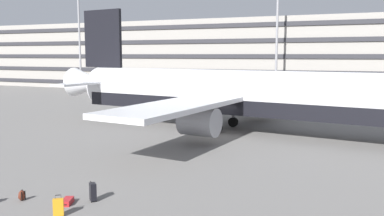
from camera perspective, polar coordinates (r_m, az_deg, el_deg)
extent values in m
plane|color=slate|center=(33.65, 3.63, -3.94)|extent=(600.00, 600.00, 0.00)
cube|color=gray|center=(76.84, 14.54, 7.06)|extent=(155.68, 19.24, 12.84)
cube|color=#2D2D33|center=(67.44, 13.27, 2.70)|extent=(154.13, 0.24, 0.70)
cube|color=#2D2D33|center=(67.28, 13.33, 4.88)|extent=(154.13, 0.24, 0.70)
cube|color=#2D2D33|center=(67.22, 13.40, 7.07)|extent=(154.13, 0.24, 0.70)
cube|color=#2D2D33|center=(67.27, 13.46, 9.26)|extent=(154.13, 0.24, 0.70)
cube|color=#2D2D33|center=(67.40, 13.53, 11.44)|extent=(154.13, 0.24, 0.70)
cylinder|color=silver|center=(35.50, 6.64, 2.14)|extent=(32.28, 8.09, 3.94)
cube|color=black|center=(35.61, 6.61, 0.40)|extent=(31.00, 7.84, 1.26)
cone|color=silver|center=(45.21, -14.10, 3.47)|extent=(5.10, 3.74, 3.15)
cube|color=black|center=(43.80, -12.40, 9.46)|extent=(4.73, 0.97, 5.91)
cube|color=silver|center=(46.45, -8.78, 3.95)|extent=(2.56, 6.09, 0.20)
cube|color=silver|center=(40.88, -15.34, 3.31)|extent=(2.56, 6.09, 0.20)
cube|color=silver|center=(43.95, 9.91, 2.70)|extent=(6.12, 13.92, 0.36)
cube|color=silver|center=(28.30, -2.21, 0.23)|extent=(6.12, 13.92, 0.36)
cylinder|color=#9E9EA3|center=(41.66, 9.38, 0.55)|extent=(3.07, 2.52, 2.17)
cylinder|color=#9E9EA3|center=(30.32, 1.03, -1.92)|extent=(3.07, 2.52, 2.17)
cylinder|color=black|center=(37.90, 5.79, -1.98)|extent=(0.94, 0.46, 0.90)
cylinder|color=slate|center=(37.79, 5.80, -0.93)|extent=(0.20, 0.20, 1.41)
cylinder|color=black|center=(34.91, 3.54, -2.77)|extent=(0.94, 0.46, 0.90)
cylinder|color=slate|center=(34.80, 3.55, -1.63)|extent=(0.20, 0.20, 1.41)
cylinder|color=gray|center=(78.89, -15.54, 10.58)|extent=(0.36, 0.36, 22.60)
cylinder|color=gray|center=(63.61, 11.85, 10.86)|extent=(0.36, 0.36, 21.17)
cube|color=orange|center=(18.11, -18.24, -13.06)|extent=(0.46, 0.41, 0.71)
cylinder|color=#333338|center=(18.02, -17.90, -11.73)|extent=(0.02, 0.02, 0.13)
cylinder|color=#333338|center=(18.04, -18.65, -11.73)|extent=(0.02, 0.02, 0.13)
cube|color=black|center=(18.01, -18.28, -11.53)|extent=(0.20, 0.15, 0.02)
cylinder|color=black|center=(18.16, -17.67, -14.28)|extent=(0.05, 0.05, 0.05)
cylinder|color=black|center=(18.31, -17.62, -14.09)|extent=(0.05, 0.05, 0.05)
cylinder|color=black|center=(18.34, -18.70, -14.10)|extent=(0.05, 0.05, 0.05)
cube|color=#B21E23|center=(19.50, -17.09, -12.42)|extent=(0.65, 0.86, 0.24)
cube|color=black|center=(19.14, -17.48, -12.81)|extent=(0.20, 0.10, 0.02)
cube|color=black|center=(19.44, -13.73, -11.34)|extent=(0.45, 0.44, 0.80)
cylinder|color=#333338|center=(19.39, -14.07, -10.04)|extent=(0.02, 0.02, 0.08)
cylinder|color=#333338|center=(19.19, -13.94, -10.21)|extent=(0.02, 0.02, 0.08)
cube|color=black|center=(19.28, -14.01, -10.01)|extent=(0.17, 0.15, 0.02)
cylinder|color=black|center=(19.74, -13.49, -12.34)|extent=(0.05, 0.05, 0.05)
cylinder|color=black|center=(19.46, -13.29, -12.62)|extent=(0.05, 0.05, 0.05)
cylinder|color=black|center=(19.70, -14.10, -12.40)|extent=(0.05, 0.05, 0.05)
cylinder|color=black|center=(19.42, -13.90, -12.68)|extent=(0.05, 0.05, 0.05)
ellipsoid|color=#592619|center=(20.58, -22.76, -11.24)|extent=(0.27, 0.36, 0.49)
ellipsoid|color=#592619|center=(20.68, -22.95, -11.37)|extent=(0.13, 0.24, 0.22)
torus|color=black|center=(20.48, -22.74, -10.58)|extent=(0.02, 0.08, 0.08)
cube|color=black|center=(20.45, -22.77, -11.36)|extent=(0.03, 0.04, 0.42)
cube|color=black|center=(20.56, -22.37, -11.24)|extent=(0.03, 0.04, 0.42)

